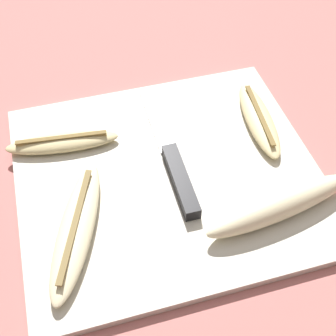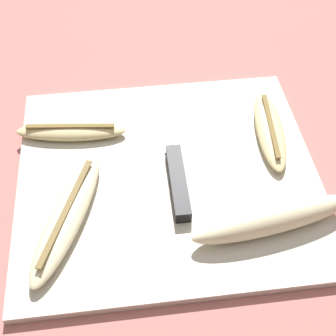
% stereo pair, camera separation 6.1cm
% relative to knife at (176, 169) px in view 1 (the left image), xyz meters
% --- Properties ---
extents(ground_plane, '(4.00, 4.00, 0.00)m').
position_rel_knife_xyz_m(ground_plane, '(-0.01, 0.00, -0.02)').
color(ground_plane, '#B76B66').
extents(cutting_board, '(0.40, 0.36, 0.01)m').
position_rel_knife_xyz_m(cutting_board, '(-0.01, 0.00, -0.01)').
color(cutting_board, beige).
rests_on(cutting_board, ground_plane).
extents(knife, '(0.02, 0.25, 0.02)m').
position_rel_knife_xyz_m(knife, '(0.00, 0.00, 0.00)').
color(knife, black).
rests_on(knife, cutting_board).
extents(banana_bright_far, '(0.21, 0.07, 0.03)m').
position_rel_knife_xyz_m(banana_bright_far, '(0.10, -0.10, 0.01)').
color(banana_bright_far, beige).
rests_on(banana_bright_far, cutting_board).
extents(banana_pale_long, '(0.11, 0.20, 0.02)m').
position_rel_knife_xyz_m(banana_pale_long, '(-0.14, -0.06, 0.00)').
color(banana_pale_long, beige).
rests_on(banana_pale_long, cutting_board).
extents(banana_mellow_near, '(0.16, 0.05, 0.02)m').
position_rel_knife_xyz_m(banana_mellow_near, '(-0.14, 0.09, 0.00)').
color(banana_mellow_near, beige).
rests_on(banana_mellow_near, cutting_board).
extents(banana_ripe_center, '(0.05, 0.16, 0.02)m').
position_rel_knife_xyz_m(banana_ripe_center, '(0.14, 0.06, 0.00)').
color(banana_ripe_center, beige).
rests_on(banana_ripe_center, cutting_board).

